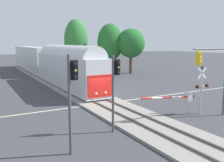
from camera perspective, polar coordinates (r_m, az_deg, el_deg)
ground_plane at (r=24.00m, az=-2.34°, el=-5.20°), size 220.00×220.00×0.00m
road_centre_stripe at (r=24.00m, az=-2.34°, el=-5.19°), size 44.00×0.20×0.01m
railway_track at (r=23.98m, az=-2.34°, el=-4.98°), size 4.40×80.00×0.32m
commuter_train at (r=42.18m, az=-14.70°, el=4.43°), size 3.04×42.72×5.16m
crossing_gate_near at (r=20.84m, az=16.16°, el=-3.68°), size 5.31×0.40×1.89m
crossing_signal_mast at (r=21.42m, az=19.82°, el=-0.82°), size 1.36×0.44×3.96m
traffic_signal_near_left at (r=12.79m, az=-9.13°, el=-1.69°), size 0.53×0.38×5.23m
traffic_signal_near_right at (r=20.68m, az=23.07°, el=3.61°), size 4.11×0.38×5.58m
traffic_signal_median at (r=15.89m, az=0.73°, el=0.05°), size 0.53×0.38×5.05m
oak_far_right at (r=47.39m, az=-0.44°, el=8.78°), size 4.79×4.79×9.31m
maple_right_background at (r=46.92m, az=4.37°, el=8.60°), size 5.21×5.21×8.38m
elm_centre_background at (r=49.21m, az=-8.25°, el=9.18°), size 4.52×4.52×10.25m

